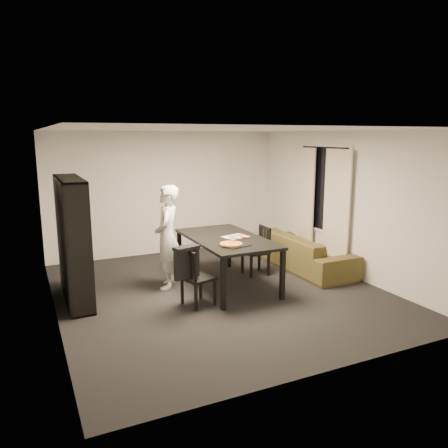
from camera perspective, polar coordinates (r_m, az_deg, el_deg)
name	(u,v)px	position (r m, az deg, el deg)	size (l,w,h in m)	color
room	(219,213)	(6.90, -0.64, 1.39)	(5.01, 5.51, 2.61)	black
window_pane	(323,189)	(8.66, 12.83, 4.51)	(0.02, 1.40, 1.60)	black
window_frame	(323,189)	(8.66, 12.80, 4.51)	(0.03, 1.52, 1.72)	white
curtain_left	(336,211)	(8.26, 14.46, 1.65)	(0.03, 0.70, 2.25)	beige
curtain_right	(303,203)	(9.07, 10.30, 2.68)	(0.03, 0.70, 2.25)	beige
bookshelf	(73,240)	(6.99, -19.09, -2.05)	(0.35, 1.50, 1.90)	black
dining_table	(227,242)	(7.30, 0.33, -2.33)	(1.12, 2.01, 0.84)	black
chair_left	(194,274)	(6.51, -4.00, -6.53)	(0.50, 0.50, 0.87)	black
chair_right	(260,247)	(8.01, 4.68, -3.02)	(0.42, 0.42, 0.89)	black
draped_jacket	(187,261)	(6.37, -4.90, -4.83)	(0.42, 0.26, 0.48)	black
person	(167,237)	(7.26, -7.42, -1.72)	(0.63, 0.41, 1.72)	silver
baking_tray	(236,245)	(6.75, 1.53, -2.77)	(0.40, 0.32, 0.01)	black
pepperoni_pizza	(231,244)	(6.74, 0.94, -2.62)	(0.35, 0.35, 0.03)	#B07633
kitchen_towel	(235,237)	(7.32, 1.49, -1.67)	(0.40, 0.30, 0.01)	white
pizza_slices	(237,237)	(7.28, 1.67, -1.65)	(0.37, 0.31, 0.01)	#D17E41
sofa	(304,251)	(8.50, 10.44, -3.55)	(2.27, 0.89, 0.66)	#3A2F17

